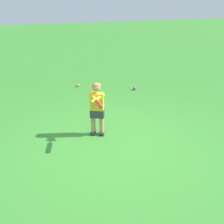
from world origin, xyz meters
TOP-DOWN VIEW (x-y plane):
  - ground_plane at (0.00, 0.00)m, footprint 40.00×40.00m
  - child_batter at (-0.53, -0.20)m, footprint 0.78×0.31m
  - play_ball_center_lawn at (-3.56, -0.12)m, footprint 0.08×0.08m
  - play_ball_far_left at (-2.84, 1.42)m, footprint 0.09×0.09m

SIDE VIEW (x-z plane):
  - ground_plane at x=0.00m, z-range 0.00..0.00m
  - play_ball_center_lawn at x=-3.56m, z-range 0.00..0.08m
  - play_ball_far_left at x=-2.84m, z-range 0.00..0.09m
  - child_batter at x=-0.53m, z-range 0.11..1.19m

